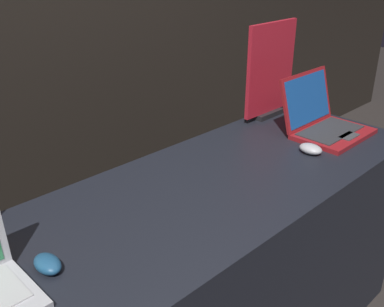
{
  "coord_description": "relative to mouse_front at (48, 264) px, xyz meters",
  "views": [
    {
      "loc": [
        -0.93,
        -0.61,
        1.65
      ],
      "look_at": [
        -0.0,
        0.34,
        1.02
      ],
      "focal_mm": 42.0,
      "sensor_mm": 36.0,
      "label": 1
    }
  ],
  "objects": [
    {
      "name": "wall_back",
      "position": [
        0.55,
        1.18,
        0.51
      ],
      "size": [
        8.0,
        0.05,
        2.8
      ],
      "color": "black",
      "rests_on": "ground_plane"
    },
    {
      "name": "mouse_front",
      "position": [
        0.0,
        0.0,
        0.0
      ],
      "size": [
        0.06,
        0.1,
        0.04
      ],
      "color": "navy",
      "rests_on": "display_counter"
    },
    {
      "name": "laptop_back",
      "position": [
        1.35,
        0.0,
        0.04
      ],
      "size": [
        0.35,
        0.31,
        0.25
      ],
      "color": "maroon",
      "rests_on": "display_counter"
    },
    {
      "name": "display_counter",
      "position": [
        0.55,
        0.02,
        -0.46
      ],
      "size": [
        2.09,
        0.69,
        0.87
      ],
      "color": "black",
      "rests_on": "ground_plane"
    },
    {
      "name": "mouse_back",
      "position": [
        1.12,
        -0.09,
        0.0
      ],
      "size": [
        0.07,
        0.1,
        0.04
      ],
      "color": "#B2B2B7",
      "rests_on": "display_counter"
    },
    {
      "name": "promo_stand_back",
      "position": [
        1.35,
        0.3,
        0.2
      ],
      "size": [
        0.34,
        0.07,
        0.45
      ],
      "color": "black",
      "rests_on": "display_counter"
    }
  ]
}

